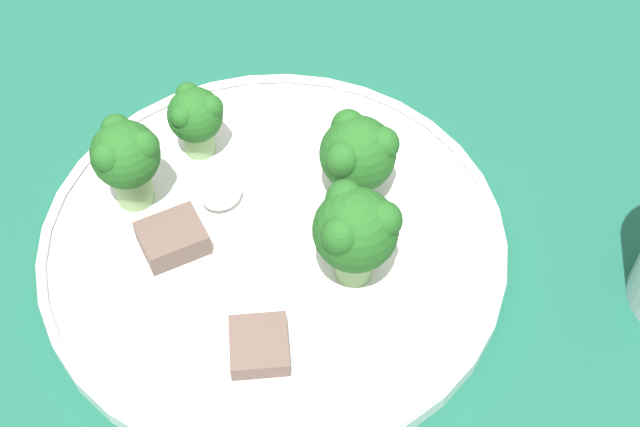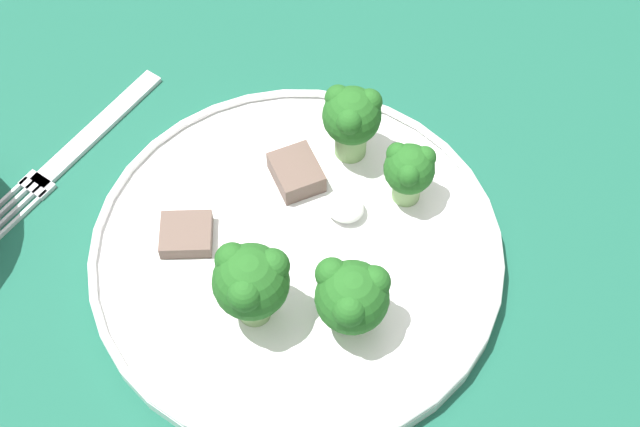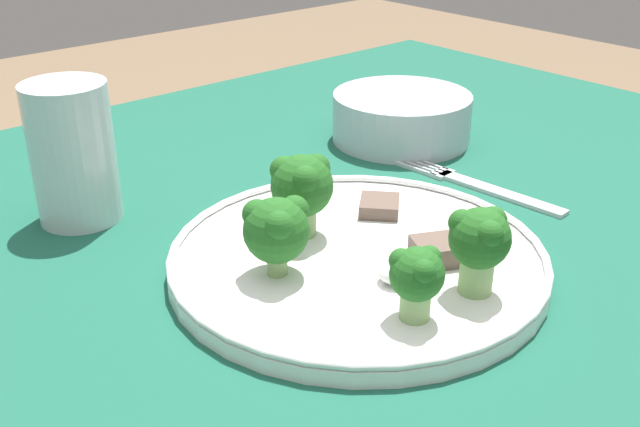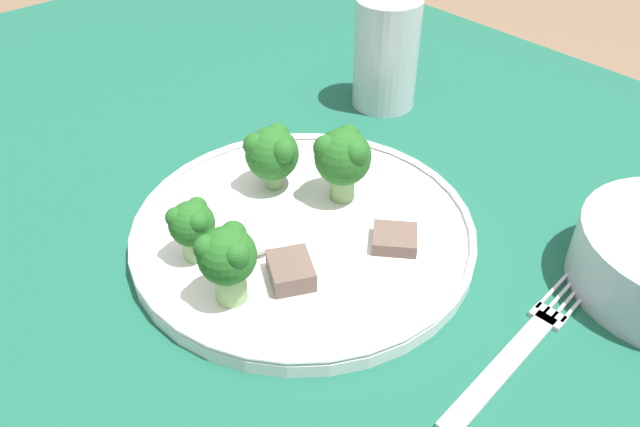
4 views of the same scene
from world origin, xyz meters
name	(u,v)px [view 2 (image 2 of 4)]	position (x,y,z in m)	size (l,w,h in m)	color
table	(381,311)	(0.00, 0.00, 0.68)	(1.29, 1.09, 0.77)	#195642
dinner_plate	(297,253)	(0.05, 0.05, 0.78)	(0.29, 0.29, 0.02)	white
fork	(76,149)	(0.24, 0.08, 0.77)	(0.03, 0.18, 0.00)	silver
broccoli_floret_near_rim_left	(409,170)	(0.02, -0.04, 0.82)	(0.04, 0.04, 0.05)	#7FA866
broccoli_floret_center_left	(352,296)	(-0.02, 0.06, 0.82)	(0.05, 0.05, 0.06)	#7FA866
broccoli_floret_back_left	(352,117)	(0.07, -0.05, 0.82)	(0.04, 0.04, 0.06)	#7FA866
broccoli_floret_front_left	(251,282)	(0.04, 0.10, 0.83)	(0.05, 0.05, 0.07)	#7FA866
meat_slice_front_slice	(300,169)	(0.09, 0.00, 0.79)	(0.05, 0.05, 0.02)	brown
meat_slice_middle_slice	(186,234)	(0.11, 0.09, 0.79)	(0.05, 0.05, 0.01)	brown
sauce_dollop	(348,203)	(0.04, 0.00, 0.79)	(0.03, 0.03, 0.02)	white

